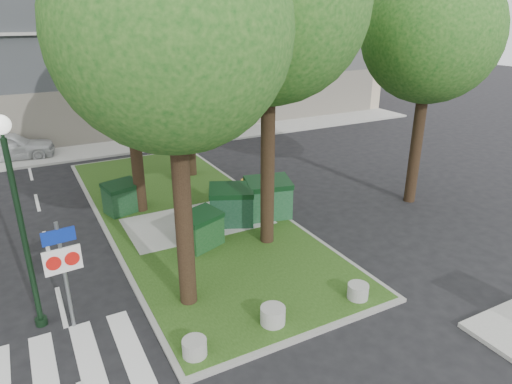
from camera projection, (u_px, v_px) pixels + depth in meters
ground at (287, 342)px, 10.68m from camera, size 120.00×120.00×0.00m
median_island at (188, 213)px, 17.44m from camera, size 6.00×16.00×0.12m
median_kerb at (188, 213)px, 17.44m from camera, size 6.30×16.30×0.10m
building_sidewalk at (115, 148)px, 25.83m from camera, size 42.00×3.00×0.12m
zebra_crossing at (110, 356)px, 10.26m from camera, size 5.00×3.00×0.01m
tree_median_near_left at (173, 7)px, 9.48m from camera, size 5.20×5.20×10.53m
tree_median_mid at (125, 20)px, 15.15m from camera, size 4.80×4.80×9.99m
tree_street_right at (433, 19)px, 16.27m from camera, size 5.00×5.00×10.06m
dumpster_a at (122, 197)px, 17.21m from camera, size 1.49×1.23×1.20m
dumpster_b at (201, 230)px, 14.65m from camera, size 1.55×1.33×1.21m
dumpster_c at (232, 205)px, 16.22m from camera, size 1.85×1.62×1.44m
dumpster_d at (268, 198)px, 16.77m from camera, size 1.82×1.45×1.50m
bollard_left at (195, 347)px, 10.05m from camera, size 0.55×0.55×0.39m
bollard_right at (358, 291)px, 12.08m from camera, size 0.56×0.56×0.40m
bollard_mid at (273, 315)px, 11.09m from camera, size 0.62×0.62×0.44m
litter_bin at (246, 188)px, 18.80m from camera, size 0.40×0.40×0.70m
street_lamp at (17, 202)px, 10.09m from camera, size 0.42×0.42×5.24m
traffic_sign_pole at (63, 262)px, 10.58m from camera, size 0.85×0.12×2.82m
car_white at (8, 146)px, 23.62m from camera, size 4.59×2.31×1.50m
car_silver at (196, 125)px, 28.41m from camera, size 4.11×1.54×1.34m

